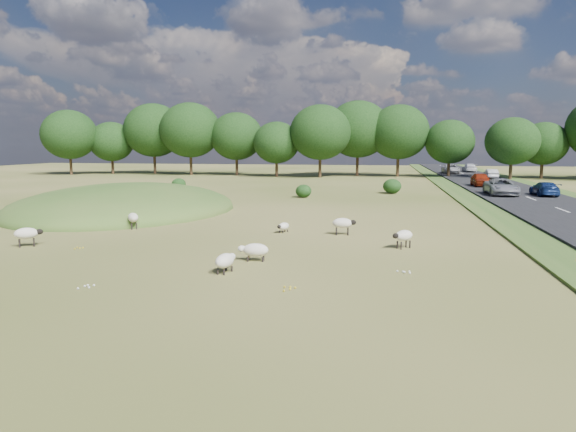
{
  "coord_description": "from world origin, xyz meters",
  "views": [
    {
      "loc": [
        7.07,
        -23.74,
        4.96
      ],
      "look_at": [
        2.0,
        4.0,
        1.0
      ],
      "focal_mm": 32.0,
      "sensor_mm": 36.0,
      "label": 1
    }
  ],
  "objects_px": {
    "sheep_4": "(283,226)",
    "car_1": "(545,189)",
    "sheep_5": "(255,250)",
    "car_3": "(451,169)",
    "car_4": "(501,187)",
    "car_6": "(469,168)",
    "car_0": "(481,179)",
    "car_5": "(491,174)",
    "sheep_0": "(225,261)",
    "sheep_3": "(27,233)",
    "sheep_1": "(343,223)",
    "sheep_6": "(133,218)",
    "sheep_2": "(403,236)"
  },
  "relations": [
    {
      "from": "car_1",
      "to": "sheep_4",
      "type": "bearing_deg",
      "value": 48.22
    },
    {
      "from": "car_5",
      "to": "sheep_1",
      "type": "bearing_deg",
      "value": 70.22
    },
    {
      "from": "sheep_0",
      "to": "sheep_4",
      "type": "height_order",
      "value": "sheep_0"
    },
    {
      "from": "sheep_5",
      "to": "car_1",
      "type": "xyz_separation_m",
      "value": [
        20.09,
        29.84,
        0.4
      ]
    },
    {
      "from": "car_1",
      "to": "car_3",
      "type": "height_order",
      "value": "car_3"
    },
    {
      "from": "car_0",
      "to": "car_5",
      "type": "xyz_separation_m",
      "value": [
        3.8,
        13.82,
        -0.1
      ]
    },
    {
      "from": "car_3",
      "to": "car_4",
      "type": "relative_size",
      "value": 0.98
    },
    {
      "from": "car_3",
      "to": "sheep_1",
      "type": "bearing_deg",
      "value": -102.42
    },
    {
      "from": "sheep_2",
      "to": "sheep_6",
      "type": "distance_m",
      "value": 15.79
    },
    {
      "from": "car_3",
      "to": "sheep_4",
      "type": "bearing_deg",
      "value": -105.52
    },
    {
      "from": "sheep_0",
      "to": "sheep_2",
      "type": "relative_size",
      "value": 1.19
    },
    {
      "from": "car_0",
      "to": "car_6",
      "type": "distance_m",
      "value": 31.9
    },
    {
      "from": "sheep_3",
      "to": "sheep_6",
      "type": "relative_size",
      "value": 0.99
    },
    {
      "from": "sheep_5",
      "to": "sheep_6",
      "type": "bearing_deg",
      "value": -42.06
    },
    {
      "from": "sheep_4",
      "to": "sheep_5",
      "type": "relative_size",
      "value": 0.76
    },
    {
      "from": "car_5",
      "to": "sheep_4",
      "type": "bearing_deg",
      "value": 66.6
    },
    {
      "from": "sheep_5",
      "to": "car_1",
      "type": "relative_size",
      "value": 0.31
    },
    {
      "from": "sheep_1",
      "to": "car_4",
      "type": "height_order",
      "value": "car_4"
    },
    {
      "from": "sheep_0",
      "to": "sheep_6",
      "type": "bearing_deg",
      "value": 54.23
    },
    {
      "from": "sheep_0",
      "to": "car_5",
      "type": "bearing_deg",
      "value": -9.03
    },
    {
      "from": "car_5",
      "to": "sheep_6",
      "type": "bearing_deg",
      "value": 58.11
    },
    {
      "from": "car_0",
      "to": "car_6",
      "type": "height_order",
      "value": "car_0"
    },
    {
      "from": "car_1",
      "to": "sheep_1",
      "type": "bearing_deg",
      "value": 53.51
    },
    {
      "from": "sheep_5",
      "to": "car_5",
      "type": "distance_m",
      "value": 57.56
    },
    {
      "from": "sheep_5",
      "to": "car_6",
      "type": "height_order",
      "value": "car_6"
    },
    {
      "from": "sheep_0",
      "to": "car_3",
      "type": "height_order",
      "value": "car_3"
    },
    {
      "from": "sheep_6",
      "to": "car_5",
      "type": "height_order",
      "value": "car_5"
    },
    {
      "from": "sheep_0",
      "to": "car_5",
      "type": "relative_size",
      "value": 0.35
    },
    {
      "from": "sheep_4",
      "to": "sheep_3",
      "type": "bearing_deg",
      "value": -36.8
    },
    {
      "from": "sheep_5",
      "to": "car_6",
      "type": "xyz_separation_m",
      "value": [
        20.09,
        71.79,
        0.47
      ]
    },
    {
      "from": "sheep_3",
      "to": "car_5",
      "type": "xyz_separation_m",
      "value": [
        31.72,
        52.93,
        0.24
      ]
    },
    {
      "from": "sheep_3",
      "to": "car_6",
      "type": "height_order",
      "value": "car_6"
    },
    {
      "from": "car_3",
      "to": "car_4",
      "type": "bearing_deg",
      "value": -90.0
    },
    {
      "from": "car_0",
      "to": "car_5",
      "type": "distance_m",
      "value": 14.33
    },
    {
      "from": "sheep_3",
      "to": "car_4",
      "type": "height_order",
      "value": "car_4"
    },
    {
      "from": "sheep_1",
      "to": "sheep_4",
      "type": "distance_m",
      "value": 3.38
    },
    {
      "from": "sheep_0",
      "to": "car_0",
      "type": "distance_m",
      "value": 45.54
    },
    {
      "from": "sheep_2",
      "to": "car_4",
      "type": "bearing_deg",
      "value": -154.87
    },
    {
      "from": "car_4",
      "to": "car_5",
      "type": "bearing_deg",
      "value": 81.06
    },
    {
      "from": "car_0",
      "to": "car_5",
      "type": "height_order",
      "value": "car_0"
    },
    {
      "from": "sheep_1",
      "to": "car_3",
      "type": "distance_m",
      "value": 60.71
    },
    {
      "from": "sheep_2",
      "to": "car_3",
      "type": "relative_size",
      "value": 0.22
    },
    {
      "from": "sheep_4",
      "to": "car_1",
      "type": "distance_m",
      "value": 30.35
    },
    {
      "from": "sheep_2",
      "to": "car_5",
      "type": "distance_m",
      "value": 51.91
    },
    {
      "from": "sheep_0",
      "to": "car_3",
      "type": "xyz_separation_m",
      "value": [
        16.92,
        68.5,
        0.51
      ]
    },
    {
      "from": "sheep_4",
      "to": "car_1",
      "type": "relative_size",
      "value": 0.23
    },
    {
      "from": "car_1",
      "to": "car_4",
      "type": "bearing_deg",
      "value": 1.09
    },
    {
      "from": "car_4",
      "to": "car_3",
      "type": "bearing_deg",
      "value": 90.0
    },
    {
      "from": "sheep_0",
      "to": "sheep_6",
      "type": "xyz_separation_m",
      "value": [
        -8.5,
        9.12,
        0.18
      ]
    },
    {
      "from": "car_3",
      "to": "sheep_6",
      "type": "bearing_deg",
      "value": -113.18
    }
  ]
}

